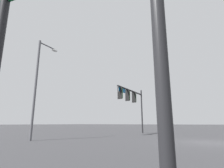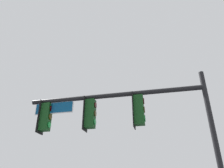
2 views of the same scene
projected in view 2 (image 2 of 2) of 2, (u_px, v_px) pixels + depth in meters
signal_pole_near at (114, 115)px, 8.02m from camera, size 6.76×0.92×5.57m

